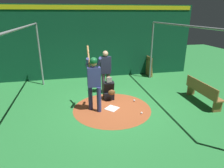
{
  "coord_description": "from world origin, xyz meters",
  "views": [
    {
      "loc": [
        6.24,
        -1.3,
        3.26
      ],
      "look_at": [
        0.0,
        0.0,
        0.95
      ],
      "focal_mm": 31.45,
      "sensor_mm": 36.0,
      "label": 1
    }
  ],
  "objects_px": {
    "catcher": "(109,90)",
    "bench": "(203,92)",
    "home_plate": "(112,108)",
    "umpire": "(106,70)",
    "baseball_1": "(134,100)",
    "baseball_0": "(142,113)",
    "bat_rack": "(148,66)",
    "batter": "(94,79)"
  },
  "relations": [
    {
      "from": "home_plate",
      "to": "catcher",
      "type": "distance_m",
      "value": 0.93
    },
    {
      "from": "catcher",
      "to": "umpire",
      "type": "distance_m",
      "value": 0.94
    },
    {
      "from": "bench",
      "to": "bat_rack",
      "type": "bearing_deg",
      "value": -170.27
    },
    {
      "from": "baseball_1",
      "to": "baseball_0",
      "type": "bearing_deg",
      "value": -3.66
    },
    {
      "from": "batter",
      "to": "baseball_0",
      "type": "distance_m",
      "value": 2.01
    },
    {
      "from": "batter",
      "to": "catcher",
      "type": "xyz_separation_m",
      "value": [
        -0.83,
        0.67,
        -0.8
      ]
    },
    {
      "from": "home_plate",
      "to": "baseball_1",
      "type": "height_order",
      "value": "baseball_1"
    },
    {
      "from": "catcher",
      "to": "umpire",
      "type": "relative_size",
      "value": 0.52
    },
    {
      "from": "batter",
      "to": "baseball_0",
      "type": "height_order",
      "value": "batter"
    },
    {
      "from": "batter",
      "to": "bat_rack",
      "type": "bearing_deg",
      "value": 137.28
    },
    {
      "from": "batter",
      "to": "home_plate",
      "type": "bearing_deg",
      "value": 88.63
    },
    {
      "from": "catcher",
      "to": "umpire",
      "type": "height_order",
      "value": "umpire"
    },
    {
      "from": "home_plate",
      "to": "bench",
      "type": "distance_m",
      "value": 3.51
    },
    {
      "from": "bat_rack",
      "to": "bench",
      "type": "xyz_separation_m",
      "value": [
        3.91,
        0.67,
        -0.04
      ]
    },
    {
      "from": "bench",
      "to": "baseball_0",
      "type": "distance_m",
      "value": 2.63
    },
    {
      "from": "baseball_0",
      "to": "home_plate",
      "type": "bearing_deg",
      "value": -123.42
    },
    {
      "from": "bat_rack",
      "to": "baseball_0",
      "type": "height_order",
      "value": "bat_rack"
    },
    {
      "from": "home_plate",
      "to": "bench",
      "type": "height_order",
      "value": "bench"
    },
    {
      "from": "baseball_0",
      "to": "bat_rack",
      "type": "bearing_deg",
      "value": 156.34
    },
    {
      "from": "bench",
      "to": "baseball_1",
      "type": "bearing_deg",
      "value": -103.66
    },
    {
      "from": "bat_rack",
      "to": "baseball_1",
      "type": "xyz_separation_m",
      "value": [
        3.3,
        -1.83,
        -0.45
      ]
    },
    {
      "from": "home_plate",
      "to": "umpire",
      "type": "bearing_deg",
      "value": 178.37
    },
    {
      "from": "bench",
      "to": "home_plate",
      "type": "bearing_deg",
      "value": -93.0
    },
    {
      "from": "umpire",
      "to": "baseball_0",
      "type": "bearing_deg",
      "value": 22.25
    },
    {
      "from": "baseball_1",
      "to": "bench",
      "type": "bearing_deg",
      "value": 76.34
    },
    {
      "from": "umpire",
      "to": "bench",
      "type": "relative_size",
      "value": 1.0
    },
    {
      "from": "bench",
      "to": "catcher",
      "type": "bearing_deg",
      "value": -106.73
    },
    {
      "from": "batter",
      "to": "bat_rack",
      "type": "xyz_separation_m",
      "value": [
        -3.72,
        3.43,
        -0.69
      ]
    },
    {
      "from": "baseball_0",
      "to": "baseball_1",
      "type": "xyz_separation_m",
      "value": [
        -1.03,
        0.07,
        0.0
      ]
    },
    {
      "from": "catcher",
      "to": "bench",
      "type": "xyz_separation_m",
      "value": [
        1.03,
        3.43,
        0.07
      ]
    },
    {
      "from": "catcher",
      "to": "baseball_1",
      "type": "xyz_separation_m",
      "value": [
        0.42,
        0.93,
        -0.34
      ]
    },
    {
      "from": "home_plate",
      "to": "bench",
      "type": "relative_size",
      "value": 0.23
    },
    {
      "from": "home_plate",
      "to": "baseball_1",
      "type": "bearing_deg",
      "value": 113.55
    },
    {
      "from": "catcher",
      "to": "baseball_0",
      "type": "xyz_separation_m",
      "value": [
        1.45,
        0.86,
        -0.34
      ]
    },
    {
      "from": "home_plate",
      "to": "bench",
      "type": "xyz_separation_m",
      "value": [
        0.18,
        3.48,
        0.44
      ]
    },
    {
      "from": "catcher",
      "to": "baseball_1",
      "type": "distance_m",
      "value": 1.07
    },
    {
      "from": "home_plate",
      "to": "umpire",
      "type": "xyz_separation_m",
      "value": [
        -1.52,
        0.04,
        1.03
      ]
    },
    {
      "from": "home_plate",
      "to": "bench",
      "type": "bearing_deg",
      "value": 87.0
    },
    {
      "from": "batter",
      "to": "bench",
      "type": "distance_m",
      "value": 4.17
    },
    {
      "from": "home_plate",
      "to": "batter",
      "type": "distance_m",
      "value": 1.32
    },
    {
      "from": "umpire",
      "to": "baseball_0",
      "type": "height_order",
      "value": "umpire"
    },
    {
      "from": "batter",
      "to": "umpire",
      "type": "distance_m",
      "value": 1.65
    }
  ]
}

